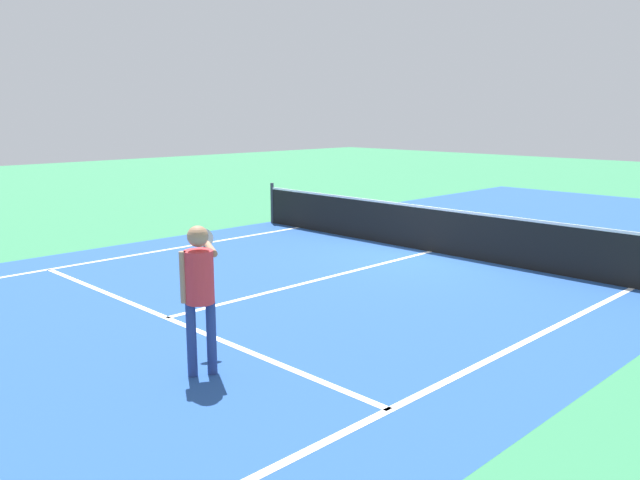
% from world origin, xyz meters
% --- Properties ---
extents(ground_plane, '(60.00, 60.00, 0.00)m').
position_xyz_m(ground_plane, '(0.00, 0.00, 0.00)').
color(ground_plane, '#337F51').
extents(court_surface_inbounds, '(10.62, 24.40, 0.00)m').
position_xyz_m(court_surface_inbounds, '(0.00, 0.00, 0.00)').
color(court_surface_inbounds, '#234C93').
rests_on(court_surface_inbounds, ground_plane).
extents(line_sideline_left, '(0.10, 11.89, 0.01)m').
position_xyz_m(line_sideline_left, '(-4.11, -5.95, 0.00)').
color(line_sideline_left, white).
rests_on(line_sideline_left, ground_plane).
extents(line_sideline_right, '(0.10, 11.89, 0.01)m').
position_xyz_m(line_sideline_right, '(4.11, -5.95, 0.00)').
color(line_sideline_right, white).
rests_on(line_sideline_right, ground_plane).
extents(line_service_near, '(8.22, 0.10, 0.01)m').
position_xyz_m(line_service_near, '(0.00, -6.40, 0.00)').
color(line_service_near, white).
rests_on(line_service_near, ground_plane).
extents(line_center_service, '(0.10, 6.40, 0.01)m').
position_xyz_m(line_center_service, '(0.00, -3.20, 0.00)').
color(line_center_service, white).
rests_on(line_center_service, ground_plane).
extents(net, '(10.36, 0.09, 1.07)m').
position_xyz_m(net, '(0.00, 0.00, 0.49)').
color(net, '#33383D').
rests_on(net, ground_plane).
extents(player_near, '(1.03, 0.88, 1.70)m').
position_xyz_m(player_near, '(2.05, -7.19, 1.06)').
color(player_near, navy).
rests_on(player_near, ground_plane).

